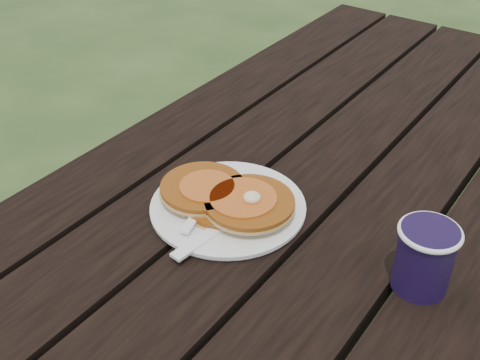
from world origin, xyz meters
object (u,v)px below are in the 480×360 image
Objects in this scene: plate at (228,207)px; coffee_cup at (425,255)px; picnic_table at (280,345)px; pancake_stack at (227,197)px.

plate is 0.32m from coffee_cup.
picnic_table is at bearing 57.92° from plate.
picnic_table is 0.42m from pancake_stack.
plate is (-0.06, -0.09, 0.39)m from picnic_table.
pancake_stack is at bearing -176.72° from coffee_cup.
plate is 2.44× the size of coffee_cup.
pancake_stack is (-0.06, -0.09, 0.41)m from picnic_table.
picnic_table is 18.10× the size of coffee_cup.
pancake_stack reaches higher than plate.
coffee_cup is (0.26, -0.07, 0.44)m from picnic_table.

